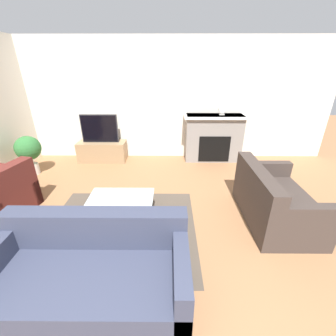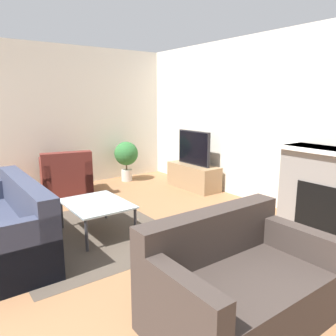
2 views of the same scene
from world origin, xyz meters
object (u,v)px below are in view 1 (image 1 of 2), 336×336
(couch_loveseat, at_px, (274,202))
(coffee_table, at_px, (120,203))
(couch_sectional, at_px, (92,276))
(potted_plant, at_px, (28,150))
(armchair_by_window, at_px, (1,197))
(mantel_clock, at_px, (222,110))
(tv, at_px, (100,129))

(couch_loveseat, distance_m, coffee_table, 2.23)
(couch_sectional, xyz_separation_m, couch_loveseat, (2.28, 1.27, 0.00))
(couch_sectional, relative_size, potted_plant, 2.23)
(coffee_table, bearing_deg, armchair_by_window, 172.21)
(armchair_by_window, relative_size, potted_plant, 1.17)
(mantel_clock, bearing_deg, couch_sectional, -118.12)
(couch_loveseat, height_order, potted_plant, potted_plant)
(tv, bearing_deg, mantel_clock, 1.63)
(tv, xyz_separation_m, couch_sectional, (0.86, -3.53, -0.50))
(tv, bearing_deg, potted_plant, -149.44)
(couch_loveseat, bearing_deg, mantel_clock, 8.59)
(mantel_clock, bearing_deg, couch_loveseat, -81.41)
(couch_sectional, bearing_deg, tv, 103.76)
(armchair_by_window, xyz_separation_m, mantel_clock, (3.75, 2.23, 0.89))
(couch_sectional, distance_m, armchair_by_window, 2.29)
(tv, distance_m, coffee_table, 2.61)
(tv, distance_m, couch_loveseat, 3.90)
(couch_sectional, relative_size, armchair_by_window, 1.91)
(armchair_by_window, distance_m, potted_plant, 1.45)
(couch_sectional, bearing_deg, armchair_by_window, 142.93)
(couch_sectional, xyz_separation_m, mantel_clock, (1.93, 3.61, 0.90))
(potted_plant, distance_m, mantel_clock, 4.20)
(tv, height_order, mantel_clock, mantel_clock)
(potted_plant, bearing_deg, couch_sectional, -52.36)
(armchair_by_window, xyz_separation_m, potted_plant, (-0.31, 1.39, 0.24))
(tv, relative_size, mantel_clock, 4.23)
(couch_loveseat, relative_size, coffee_table, 1.52)
(coffee_table, distance_m, potted_plant, 2.75)
(tv, xyz_separation_m, mantel_clock, (2.79, 0.08, 0.40))
(mantel_clock, bearing_deg, armchair_by_window, -149.33)
(couch_sectional, relative_size, mantel_clock, 9.34)
(couch_loveseat, relative_size, armchair_by_window, 1.45)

